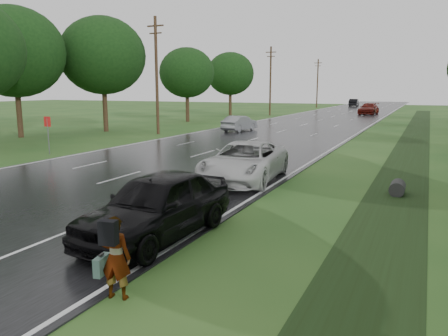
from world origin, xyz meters
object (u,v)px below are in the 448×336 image
Objects in this scene: pedestrian at (115,257)px; silver_sedan at (240,123)px; dark_sedan at (157,205)px; white_pickup at (244,162)px; road_sign at (48,128)px.

pedestrian is 33.33m from silver_sedan.
pedestrian is 3.43m from dark_sedan.
pedestrian is 11.10m from white_pickup.
road_sign is 0.53× the size of silver_sedan.
silver_sedan is at bearing 75.10° from road_sign.
pedestrian reaches higher than silver_sedan.
white_pickup is (-1.85, 10.95, 0.03)m from pedestrian.
road_sign is 18.96m from silver_sedan.
road_sign is 17.63m from dark_sedan.
dark_sedan is at bearing 115.65° from silver_sedan.
white_pickup is 1.37× the size of silver_sedan.
dark_sedan is 29.90m from silver_sedan.
road_sign is 20.53m from pedestrian.
pedestrian is at bearing -40.14° from road_sign.
pedestrian is at bearing 115.79° from silver_sedan.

